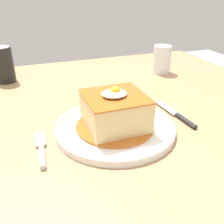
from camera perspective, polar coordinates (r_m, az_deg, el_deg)
dining_table at (r=0.73m, az=-6.46°, el=-6.98°), size 1.34×1.07×0.72m
main_plate at (r=0.61m, az=0.66°, el=-3.39°), size 0.28×0.28×0.02m
sandwich_meal at (r=0.59m, az=0.67°, el=0.01°), size 0.19×0.19×0.10m
fork at (r=0.56m, az=-15.44°, el=-8.27°), size 0.03×0.14×0.01m
knife at (r=0.69m, az=14.91°, el=-1.00°), size 0.03×0.17×0.01m
soda_can at (r=0.98m, az=-22.98°, el=9.67°), size 0.07×0.07×0.12m
drinking_glass at (r=1.03m, az=11.02°, el=11.05°), size 0.07×0.07×0.10m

